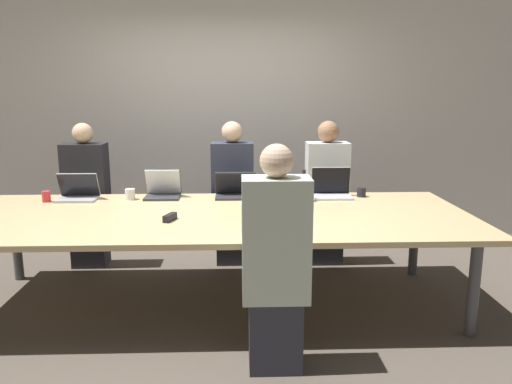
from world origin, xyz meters
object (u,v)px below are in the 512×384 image
(bottle_far_right, at_px, (304,188))
(laptop_far_left, at_px, (78,192))
(person_far_right, at_px, (326,195))
(person_far_center, at_px, (233,196))
(laptop_far_right, at_px, (331,189))
(laptop_far_center, at_px, (236,190))
(stapler, at_px, (170,217))
(cup_far_right, at_px, (361,192))
(cup_far_left, at_px, (46,197))
(laptop_near_midright, at_px, (267,227))
(laptop_far_midleft, at_px, (163,189))
(person_far_left, at_px, (87,198))
(cup_far_center, at_px, (268,192))
(cup_far_midleft, at_px, (130,194))
(person_near_midright, at_px, (276,264))

(bottle_far_right, height_order, laptop_far_left, bottle_far_right)
(person_far_right, relative_size, person_far_center, 1.00)
(laptop_far_right, distance_m, person_far_right, 0.39)
(laptop_far_center, bearing_deg, stapler, -121.14)
(laptop_far_left, relative_size, stapler, 2.19)
(cup_far_right, relative_size, bottle_far_right, 0.31)
(laptop_far_right, xyz_separation_m, laptop_far_center, (-0.86, 0.01, -0.01))
(laptop_far_right, xyz_separation_m, person_far_right, (0.02, 0.36, -0.14))
(person_far_right, relative_size, cup_far_left, 14.87)
(laptop_far_center, bearing_deg, laptop_far_left, -178.03)
(person_far_right, bearing_deg, cup_far_right, -56.07)
(person_far_right, xyz_separation_m, laptop_near_midright, (-0.67, -1.59, 0.13))
(laptop_far_midleft, relative_size, person_far_left, 0.22)
(laptop_near_midright, height_order, person_far_left, person_far_left)
(person_far_left, bearing_deg, laptop_far_center, -13.59)
(bottle_far_right, height_order, laptop_far_center, bottle_far_right)
(person_far_left, height_order, cup_far_left, person_far_left)
(cup_far_center, bearing_deg, stapler, -133.97)
(person_far_right, distance_m, cup_far_right, 0.46)
(laptop_far_midleft, bearing_deg, cup_far_center, -1.30)
(cup_far_right, xyz_separation_m, laptop_far_left, (-2.50, -0.03, 0.03))
(cup_far_midleft, height_order, laptop_far_left, laptop_far_left)
(cup_far_right, xyz_separation_m, bottle_far_right, (-0.54, -0.16, 0.08))
(cup_far_right, bearing_deg, laptop_far_right, 178.61)
(laptop_far_center, bearing_deg, cup_far_midleft, -176.17)
(cup_far_midleft, distance_m, laptop_far_left, 0.45)
(person_far_right, distance_m, laptop_far_left, 2.29)
(person_far_right, relative_size, person_near_midright, 1.01)
(cup_far_center, bearing_deg, person_near_midright, -91.58)
(bottle_far_right, xyz_separation_m, laptop_near_midright, (-0.37, -1.06, -0.05))
(laptop_far_midleft, height_order, cup_far_midleft, laptop_far_midleft)
(person_near_midright, relative_size, cup_far_left, 14.78)
(person_far_left, bearing_deg, stapler, -50.35)
(laptop_far_midleft, height_order, person_far_left, person_far_left)
(bottle_far_right, bearing_deg, laptop_far_midleft, 170.74)
(cup_far_left, bearing_deg, person_near_midright, -37.20)
(bottle_far_right, relative_size, cup_far_left, 2.91)
(laptop_far_center, bearing_deg, person_far_left, 166.41)
(cup_far_right, height_order, bottle_far_right, bottle_far_right)
(cup_far_left, bearing_deg, laptop_far_center, 4.52)
(cup_far_right, relative_size, cup_far_center, 0.98)
(person_far_left, xyz_separation_m, stapler, (0.94, -1.13, 0.10))
(cup_far_right, bearing_deg, cup_far_center, 178.75)
(bottle_far_right, xyz_separation_m, person_far_left, (-2.00, 0.52, -0.19))
(laptop_far_right, xyz_separation_m, cup_far_right, (0.27, -0.01, -0.03))
(cup_far_right, bearing_deg, person_far_center, 161.34)
(stapler, bearing_deg, laptop_far_left, 160.02)
(laptop_far_right, height_order, person_far_left, person_far_left)
(person_near_midright, bearing_deg, laptop_far_midleft, -60.33)
(cup_far_right, xyz_separation_m, person_near_midright, (-0.88, -1.53, -0.11))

